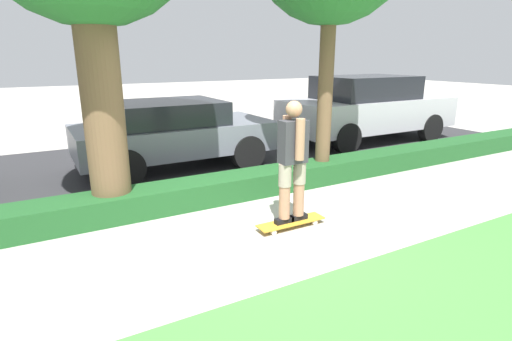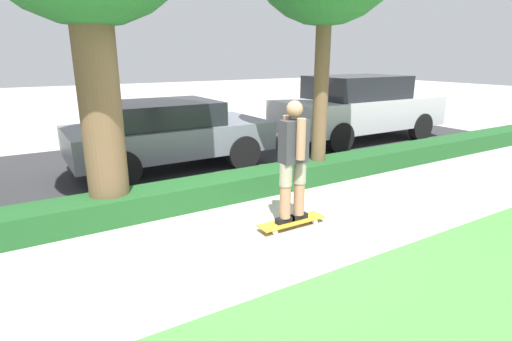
% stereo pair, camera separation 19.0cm
% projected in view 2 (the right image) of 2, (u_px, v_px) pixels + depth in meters
% --- Properties ---
extents(ground_plane, '(60.00, 60.00, 0.00)m').
position_uv_depth(ground_plane, '(268.00, 240.00, 4.96)').
color(ground_plane, '#ADA89E').
extents(street_asphalt, '(18.55, 5.00, 0.01)m').
position_uv_depth(street_asphalt, '(160.00, 164.00, 8.41)').
color(street_asphalt, '#2D2D30').
rests_on(street_asphalt, ground_plane).
extents(hedge_row, '(18.55, 0.60, 0.37)m').
position_uv_depth(hedge_row, '(212.00, 190.00, 6.23)').
color(hedge_row, '#1E5123').
rests_on(hedge_row, ground_plane).
extents(skateboard, '(0.96, 0.24, 0.09)m').
position_uv_depth(skateboard, '(292.00, 222.00, 5.31)').
color(skateboard, gold).
rests_on(skateboard, ground_plane).
extents(skater_person, '(0.48, 0.41, 1.59)m').
position_uv_depth(skater_person, '(293.00, 159.00, 5.08)').
color(skater_person, black).
rests_on(skater_person, skateboard).
extents(parked_car_middle, '(3.87, 1.95, 1.35)m').
position_uv_depth(parked_car_middle, '(168.00, 133.00, 7.95)').
color(parked_car_middle, slate).
rests_on(parked_car_middle, ground_plane).
extents(parked_car_rear, '(4.68, 1.94, 1.71)m').
position_uv_depth(parked_car_rear, '(359.00, 107.00, 10.54)').
color(parked_car_rear, '#B7B7BC').
rests_on(parked_car_rear, ground_plane).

